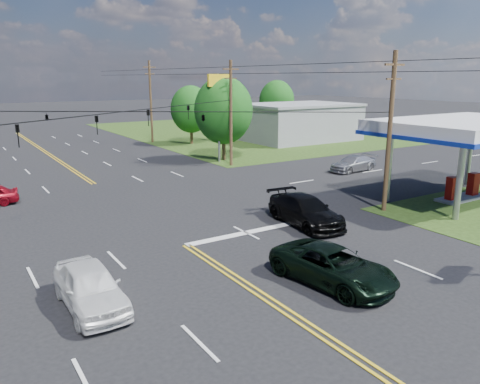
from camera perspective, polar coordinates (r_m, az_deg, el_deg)
ground at (r=30.20m, az=-13.28°, el=-1.91°), size 280.00×280.00×0.00m
grass_ne at (r=74.72m, az=4.12°, el=7.64°), size 46.00×48.00×0.03m
stop_bar at (r=25.57m, az=3.57°, el=-4.43°), size 10.00×0.50×0.02m
retail_ne at (r=62.03m, az=7.08°, el=8.35°), size 14.00×10.00×4.40m
gas_canopy at (r=33.98m, az=26.18°, el=6.87°), size 12.20×8.20×5.35m
pole_se at (r=29.25m, az=17.78°, el=7.12°), size 1.60×0.28×9.50m
pole_ne at (r=42.99m, az=-1.12°, el=9.70°), size 1.60×0.28×9.50m
pole_right_far at (r=59.98m, az=-10.83°, el=10.87°), size 1.60×0.28×10.00m
span_wire_signals at (r=29.19m, az=-13.94°, el=9.49°), size 26.00×18.00×1.13m
power_lines at (r=27.25m, az=-12.85°, el=14.76°), size 26.04×100.00×0.64m
tree_right_a at (r=46.07m, az=-2.02°, el=9.91°), size 5.70×5.70×8.18m
tree_right_b at (r=57.83m, az=-6.01°, el=9.99°), size 4.94×4.94×7.09m
tree_far_r at (r=72.17m, az=4.49°, el=11.03°), size 5.32×5.32×7.63m
pickup_dkgreen at (r=19.07m, az=11.26°, el=-8.83°), size 3.14×5.58×1.47m
suv_black at (r=26.23m, az=7.98°, el=-2.25°), size 2.78×5.69×1.59m
pickup_white at (r=17.69m, az=-17.80°, el=-10.94°), size 1.86×4.62×1.57m
sedan_far at (r=42.08m, az=13.63°, el=3.41°), size 4.80×2.22×1.36m
polesign_ne at (r=44.78m, az=-2.62°, el=11.91°), size 2.30×0.39×8.32m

